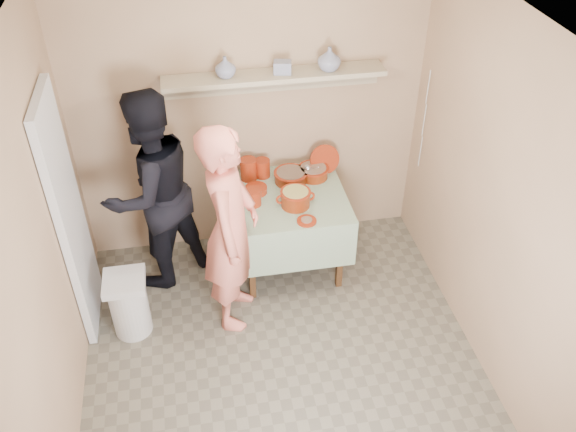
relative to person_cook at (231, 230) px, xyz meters
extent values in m
plane|color=#665F50|center=(0.29, -0.74, -0.89)|extent=(3.50, 3.50, 0.00)
cube|color=silver|center=(-1.17, 0.21, 0.11)|extent=(0.06, 0.70, 2.00)
cylinder|color=maroon|center=(0.25, 0.85, -0.03)|extent=(0.15, 0.15, 0.20)
cylinder|color=maroon|center=(0.37, 0.86, -0.04)|extent=(0.14, 0.14, 0.16)
cylinder|color=maroon|center=(0.23, 0.46, -0.05)|extent=(0.14, 0.14, 0.14)
cylinder|color=maroon|center=(0.28, 0.63, -0.10)|extent=(0.19, 0.19, 0.06)
cylinder|color=maroon|center=(0.93, 0.85, -0.01)|extent=(0.28, 0.13, 0.26)
imported|color=navy|center=(0.93, 0.86, 0.93)|extent=(0.21, 0.21, 0.19)
imported|color=navy|center=(0.11, 0.88, 0.92)|extent=(0.22, 0.22, 0.17)
cube|color=navy|center=(0.56, 0.87, 0.88)|extent=(0.16, 0.13, 0.10)
imported|color=#E97564|center=(0.00, 0.00, 0.00)|extent=(0.57, 0.73, 1.77)
imported|color=black|center=(-0.59, 0.60, 0.01)|extent=(1.10, 1.06, 1.79)
cube|color=tan|center=(0.29, 1.02, 0.41)|extent=(3.00, 0.02, 2.60)
cube|color=tan|center=(-1.22, -0.74, 0.41)|extent=(0.02, 3.50, 2.60)
cube|color=tan|center=(1.80, -0.74, 0.41)|extent=(0.02, 3.50, 2.60)
cube|color=silver|center=(0.29, -0.74, 1.72)|extent=(3.00, 3.50, 0.02)
cube|color=#4C2D16|center=(0.16, 0.16, -0.53)|extent=(0.05, 0.05, 0.71)
cube|color=#4C2D16|center=(0.92, 0.16, -0.53)|extent=(0.05, 0.05, 0.71)
cube|color=#4C2D16|center=(0.16, 0.92, -0.53)|extent=(0.05, 0.05, 0.71)
cube|color=#4C2D16|center=(0.92, 0.92, -0.53)|extent=(0.05, 0.05, 0.71)
cube|color=#4C2D16|center=(0.54, 0.54, -0.16)|extent=(0.90, 0.90, 0.04)
cube|color=#1E5928|center=(0.54, 0.54, -0.13)|extent=(0.96, 0.96, 0.01)
cube|color=#1E5928|center=(0.54, 0.06, -0.35)|extent=(0.96, 0.01, 0.44)
cube|color=#1E5928|center=(0.54, 1.02, -0.35)|extent=(0.96, 0.01, 0.44)
cube|color=#1E5928|center=(0.06, 0.54, -0.35)|extent=(0.01, 0.96, 0.44)
cube|color=#1E5928|center=(1.02, 0.54, -0.35)|extent=(0.01, 0.96, 0.44)
cylinder|color=#601704|center=(0.60, 0.74, -0.08)|extent=(0.28, 0.28, 0.09)
cylinder|color=maroon|center=(0.60, 0.74, -0.04)|extent=(0.30, 0.30, 0.01)
cylinder|color=brown|center=(0.60, 0.74, -0.05)|extent=(0.25, 0.25, 0.05)
cylinder|color=#601704|center=(0.81, 0.77, -0.08)|extent=(0.26, 0.26, 0.09)
cylinder|color=maroon|center=(0.81, 0.77, -0.04)|extent=(0.28, 0.28, 0.01)
cylinder|color=#8C6B54|center=(0.81, 0.77, -0.05)|extent=(0.23, 0.23, 0.05)
cylinder|color=silver|center=(0.80, 0.64, 0.05)|extent=(0.01, 0.22, 0.16)
sphere|color=silver|center=(0.76, 0.76, -0.02)|extent=(0.07, 0.07, 0.07)
cylinder|color=#601704|center=(0.57, 0.38, -0.06)|extent=(0.24, 0.24, 0.14)
cylinder|color=maroon|center=(0.57, 0.38, 0.01)|extent=(0.25, 0.25, 0.01)
cylinder|color=tan|center=(0.57, 0.38, -0.01)|extent=(0.21, 0.21, 0.05)
torus|color=maroon|center=(0.45, 0.38, -0.05)|extent=(0.09, 0.02, 0.09)
torus|color=maroon|center=(0.69, 0.38, -0.05)|extent=(0.09, 0.02, 0.09)
cylinder|color=maroon|center=(0.62, 0.15, -0.12)|extent=(0.16, 0.16, 0.02)
cylinder|color=#8C6B54|center=(0.62, 0.15, -0.11)|extent=(0.09, 0.09, 0.01)
cube|color=tan|center=(0.49, 0.88, 0.81)|extent=(1.80, 0.25, 0.04)
cube|color=tan|center=(0.49, 1.00, 0.71)|extent=(1.80, 0.02, 0.18)
cylinder|color=silver|center=(-0.85, -0.04, -0.64)|extent=(0.30, 0.30, 0.50)
cube|color=silver|center=(-0.85, -0.04, -0.36)|extent=(0.32, 0.32, 0.06)
cylinder|color=silver|center=(1.76, 0.76, 0.66)|extent=(0.01, 0.01, 0.30)
cylinder|color=silver|center=(1.76, 0.74, 0.36)|extent=(0.01, 0.01, 0.30)
cylinder|color=silver|center=(1.76, 0.72, 0.06)|extent=(0.01, 0.01, 0.30)
camera|label=1|loc=(-0.22, -3.61, 2.89)|focal=38.00mm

